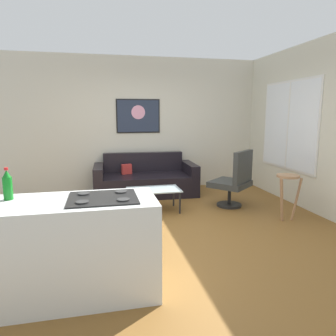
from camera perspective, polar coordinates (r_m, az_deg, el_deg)
The scene contains 11 objects.
ground at distance 4.62m, azimuth -1.38°, elevation -10.89°, with size 6.40×6.40×0.04m, color brown.
back_wall at distance 6.71m, azimuth -5.46°, elevation 8.00°, with size 6.40×0.05×2.80m, color beige.
right_wall at distance 5.70m, azimuth 24.95°, elevation 6.79°, with size 0.05×6.40×2.80m, color beige.
couch at distance 6.33m, azimuth -4.21°, elevation -2.38°, with size 2.05×1.00×0.81m.
coffee_table at distance 5.20m, azimuth -2.63°, elevation -4.24°, with size 0.88×0.53×0.38m.
armchair at distance 5.52m, azimuth 12.13°, elevation -2.19°, with size 0.86×0.86×1.00m.
bar_stool at distance 5.07m, azimuth 21.12°, elevation -2.95°, with size 0.38×0.38×0.71m.
kitchen_counter at distance 2.97m, azimuth -16.73°, elevation -13.86°, with size 1.45×0.69×0.91m.
soda_bottle at distance 3.03m, azimuth -27.42°, elevation -2.83°, with size 0.08×0.08×0.28m.
wall_painting at distance 6.67m, azimuth -5.50°, elevation 9.50°, with size 0.92×0.03×0.71m.
window at distance 6.17m, azimuth 21.29°, elevation 7.30°, with size 0.03×1.67×1.63m.
Camera 1 is at (-0.83, -4.24, 1.62)m, focal length 33.14 mm.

